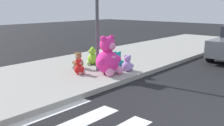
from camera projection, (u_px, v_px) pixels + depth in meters
ground_plane at (215, 120)px, 5.35m from camera, size 60.00×60.00×0.00m
sidewalk at (60, 74)px, 8.68m from camera, size 28.00×4.40×0.15m
sign_pole at (97, 21)px, 8.52m from camera, size 0.56×0.11×3.20m
plush_pink_large at (108, 59)px, 8.32m from camera, size 0.97×0.86×1.26m
plush_teal at (117, 62)px, 9.07m from camera, size 0.44×0.45×0.63m
plush_white at (102, 60)px, 9.45m from camera, size 0.41×0.40×0.57m
plush_lime at (92, 57)px, 9.72m from camera, size 0.48×0.47×0.67m
plush_brown at (78, 62)px, 9.09m from camera, size 0.42×0.45×0.59m
plush_red at (79, 68)px, 8.34m from camera, size 0.39×0.35×0.51m
plush_lavender at (128, 65)px, 8.72m from camera, size 0.40×0.43×0.57m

